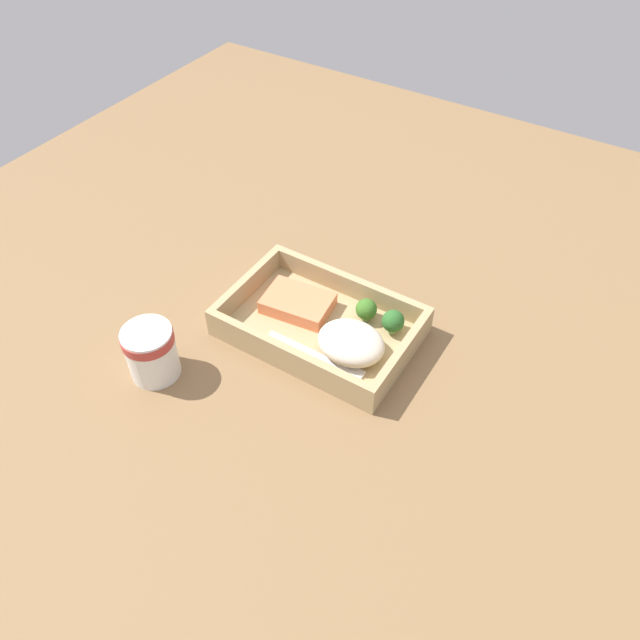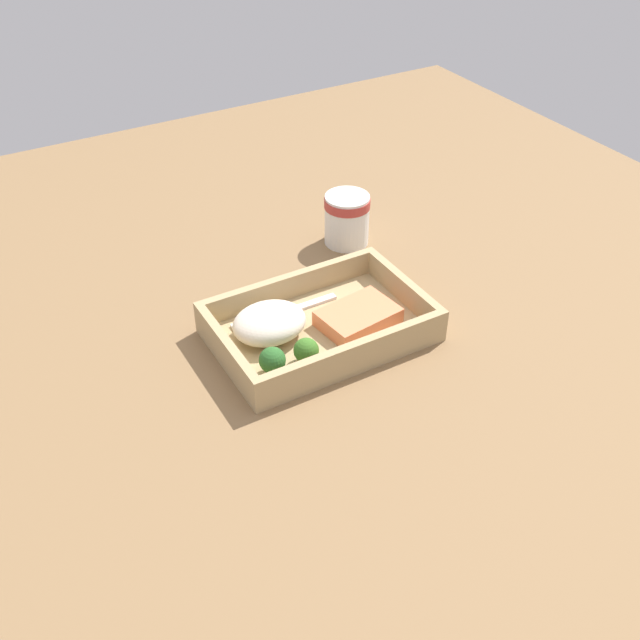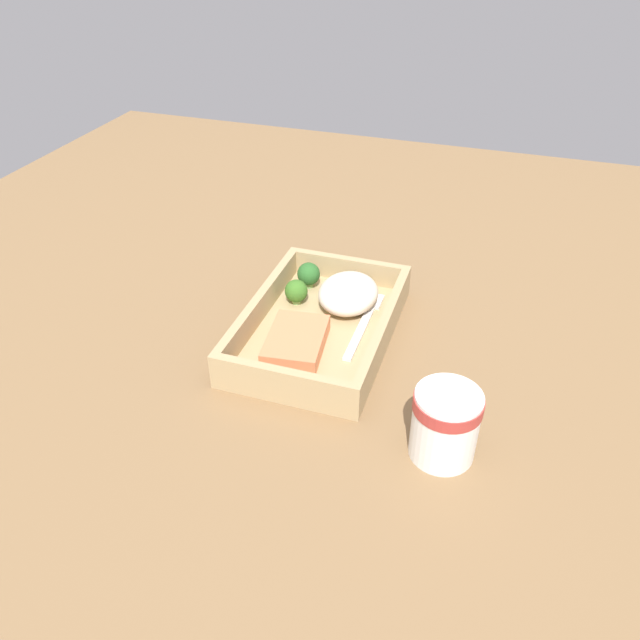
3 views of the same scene
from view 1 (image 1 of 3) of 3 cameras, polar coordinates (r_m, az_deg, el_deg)
The scene contains 9 objects.
ground_plane at distance 95.63cm, azimuth -0.00°, elevation -1.55°, with size 160.00×160.00×2.00cm, color brown.
takeout_tray at distance 94.47cm, azimuth -0.00°, elevation -0.89°, with size 28.32×18.61×1.20cm, color tan.
tray_rim at distance 92.74cm, azimuth -0.00°, elevation 0.13°, with size 28.32×18.61×3.61cm.
salmon_fillet at distance 96.11cm, azimuth -2.04°, elevation 1.55°, with size 10.27×7.06×2.26cm, color #F07E50.
mashed_potatoes at distance 89.04cm, azimuth 2.86°, elevation -2.09°, with size 10.01×8.29×4.30cm, color beige.
broccoli_floret_1 at distance 94.12cm, azimuth 4.25°, elevation 0.96°, with size 3.26×3.26×3.66cm.
broccoli_floret_2 at distance 92.49cm, azimuth 6.69°, elevation -0.13°, with size 3.37×3.37×3.90cm.
fork at distance 89.57cm, azimuth 0.09°, elevation -3.49°, with size 15.80×2.21×0.44cm.
paper_cup at distance 89.42cm, azimuth -15.22°, elevation -2.68°, with size 7.23×7.23×8.25cm.
Camera 1 is at (34.49, -55.14, 69.12)cm, focal length 35.00 mm.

